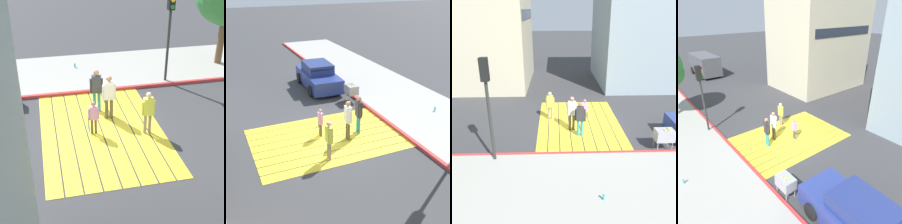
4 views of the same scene
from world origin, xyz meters
TOP-DOWN VIEW (x-y plane):
  - ground_plane at (0.00, 0.00)m, footprint 120.00×120.00m
  - crosswalk_stripes at (0.00, -0.00)m, footprint 6.40×4.35m
  - sidewalk_west at (-5.60, 0.00)m, footprint 4.80×40.00m
  - curb_painted at (-3.25, 0.00)m, footprint 0.16×40.00m
  - building_far_north at (8.50, 6.39)m, footprint 8.00×6.03m
  - building_far_south at (8.50, -5.82)m, footprint 8.00×7.04m
  - traffic_light_corner at (-3.58, 3.78)m, footprint 0.39×0.28m
  - tennis_ball_cart at (-2.90, -3.46)m, footprint 0.56×0.80m
  - water_bottle at (-6.13, -0.23)m, footprint 0.07×0.07m
  - pedestrian_adult_lead at (-1.51, 0.10)m, footprint 0.28×0.51m
  - pedestrian_adult_trailing at (-0.82, 0.45)m, footprint 0.27×0.52m
  - pedestrian_adult_side at (0.50, 1.57)m, footprint 0.23×0.48m
  - pedestrian_child_with_racket at (0.14, -0.31)m, footprint 0.28×0.40m

SIDE VIEW (x-z plane):
  - ground_plane at x=0.00m, z-range 0.00..0.00m
  - crosswalk_stripes at x=0.00m, z-range 0.00..0.01m
  - sidewalk_west at x=-5.60m, z-range 0.00..0.12m
  - curb_painted at x=-3.25m, z-range 0.00..0.13m
  - water_bottle at x=-6.13m, z-range 0.12..0.34m
  - tennis_ball_cart at x=-2.90m, z-range 0.19..1.21m
  - pedestrian_child_with_racket at x=0.14m, z-range 0.08..1.38m
  - pedestrian_adult_side at x=0.50m, z-range 0.13..1.76m
  - pedestrian_adult_lead at x=-1.51m, z-range 0.15..1.92m
  - pedestrian_adult_trailing at x=-0.82m, z-range 0.15..1.94m
  - traffic_light_corner at x=-3.58m, z-range 0.92..5.16m
  - building_far_south at x=8.50m, z-range 0.00..9.23m
  - building_far_north at x=8.50m, z-range 0.00..9.82m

